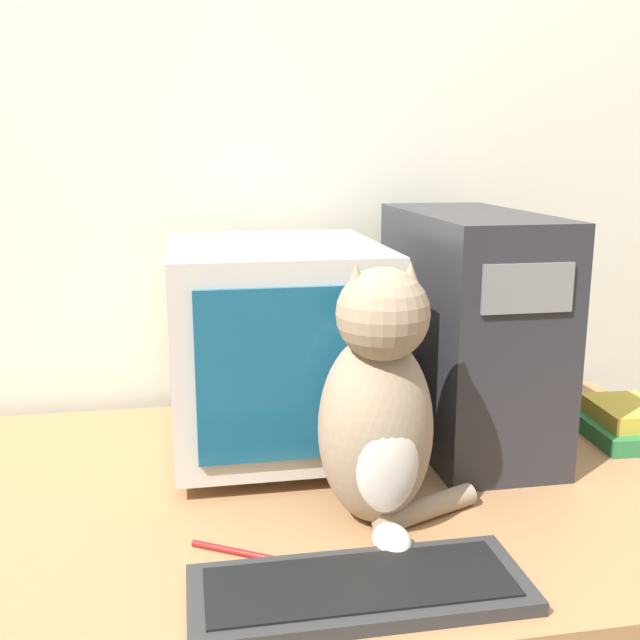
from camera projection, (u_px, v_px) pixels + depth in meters
name	position (u px, v px, depth m)	size (l,w,h in m)	color
wall_back	(267.00, 177.00, 1.60)	(7.00, 0.05, 2.50)	beige
crt_monitor	(276.00, 344.00, 1.35)	(0.37, 0.43, 0.38)	#BCB7AD
computer_tower	(467.00, 327.00, 1.40)	(0.21, 0.48, 0.43)	#28282D
keyboard	(359.00, 589.00, 0.92)	(0.42, 0.16, 0.02)	#2D2D2D
cat	(378.00, 411.00, 1.07)	(0.25, 0.23, 0.39)	gray
book_stack	(626.00, 423.00, 1.43)	(0.16, 0.19, 0.07)	#28703D
pen	(241.00, 552.00, 1.02)	(0.13, 0.08, 0.01)	maroon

